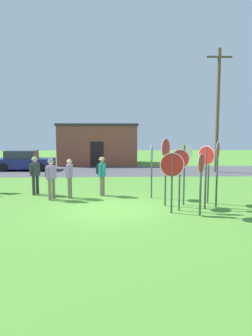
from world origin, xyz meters
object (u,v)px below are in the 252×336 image
object	(u,v)px
stop_sign_far_back	(152,163)
stop_sign_leaning_left	(201,174)
parked_car_on_street	(24,161)
stop_sign_rear_left	(217,164)
stop_sign_low_front	(166,160)
person_holding_notes	(51,176)
person_near_signs	(70,176)
utility_pole	(218,109)
stop_sign_nearest	(172,172)
person_with_sunhat	(35,173)
person_in_blue	(102,173)
stop_sign_rear_right	(180,169)
stop_sign_tallest	(184,165)
stop_sign_leaning_right	(209,166)
stop_sign_center_cluster	(206,166)

from	to	relation	value
stop_sign_far_back	stop_sign_leaning_left	size ratio (longest dim) A/B	1.07
parked_car_on_street	stop_sign_rear_left	world-z (taller)	stop_sign_rear_left
stop_sign_low_front	person_holding_notes	world-z (taller)	stop_sign_low_front
person_near_signs	utility_pole	bearing A→B (deg)	43.17
stop_sign_nearest	person_with_sunhat	xyz separation A→B (m)	(-5.64, 3.43, -0.46)
parked_car_on_street	person_in_blue	bearing A→B (deg)	-57.08
stop_sign_rear_right	person_near_signs	world-z (taller)	stop_sign_rear_right
stop_sign_tallest	stop_sign_leaning_right	world-z (taller)	stop_sign_tallest
person_near_signs	stop_sign_low_front	bearing A→B (deg)	-22.10
person_in_blue	utility_pole	bearing A→B (deg)	46.12
stop_sign_tallest	person_holding_notes	xyz separation A→B (m)	(-5.38, 1.11, -0.57)
stop_sign_tallest	stop_sign_nearest	xyz separation A→B (m)	(-0.70, -1.21, -0.11)
stop_sign_rear_right	stop_sign_far_back	xyz separation A→B (m)	(-0.75, 2.25, 0.02)
stop_sign_rear_right	stop_sign_center_cluster	distance (m)	1.05
stop_sign_rear_left	stop_sign_nearest	world-z (taller)	stop_sign_rear_left
stop_sign_center_cluster	stop_sign_leaning_right	world-z (taller)	stop_sign_center_cluster
stop_sign_center_cluster	person_in_blue	world-z (taller)	stop_sign_center_cluster
stop_sign_far_back	stop_sign_leaning_left	xyz separation A→B (m)	(1.33, -2.94, -0.09)
stop_sign_leaning_left	stop_sign_rear_right	bearing A→B (deg)	129.63
utility_pole	person_in_blue	distance (m)	11.96
utility_pole	stop_sign_rear_left	size ratio (longest dim) A/B	3.50
utility_pole	parked_car_on_street	distance (m)	14.88
stop_sign_leaning_left	utility_pole	bearing A→B (deg)	69.42
parked_car_on_street	person_holding_notes	world-z (taller)	person_holding_notes
stop_sign_center_cluster	stop_sign_rear_left	size ratio (longest dim) A/B	0.94
stop_sign_leaning_left	person_near_signs	world-z (taller)	stop_sign_leaning_left
parked_car_on_street	stop_sign_rear_left	distance (m)	16.33
stop_sign_far_back	stop_sign_rear_right	bearing A→B (deg)	-71.49
stop_sign_low_front	stop_sign_leaning_right	distance (m)	1.83
stop_sign_rear_right	stop_sign_far_back	world-z (taller)	stop_sign_far_back
person_holding_notes	parked_car_on_street	bearing A→B (deg)	111.86
utility_pole	stop_sign_center_cluster	distance (m)	11.88
stop_sign_rear_right	person_in_blue	world-z (taller)	stop_sign_rear_right
stop_sign_tallest	stop_sign_nearest	size ratio (longest dim) A/B	1.12
stop_sign_nearest	person_holding_notes	world-z (taller)	stop_sign_nearest
stop_sign_leaning_right	person_near_signs	bearing A→B (deg)	167.89
stop_sign_leaning_right	person_near_signs	world-z (taller)	stop_sign_leaning_right
stop_sign_rear_left	stop_sign_low_front	xyz separation A→B (m)	(-1.89, 0.31, 0.13)
stop_sign_far_back	parked_car_on_street	bearing A→B (deg)	129.41
parked_car_on_street	stop_sign_rear_right	size ratio (longest dim) A/B	1.93
utility_pole	stop_sign_center_cluster	bearing A→B (deg)	-110.15
stop_sign_leaning_right	stop_sign_low_front	bearing A→B (deg)	-168.34
parked_car_on_street	stop_sign_rear_right	bearing A→B (deg)	-53.68
stop_sign_tallest	stop_sign_leaning_left	size ratio (longest dim) A/B	1.12
person_in_blue	stop_sign_leaning_right	bearing A→B (deg)	-21.42
utility_pole	stop_sign_nearest	bearing A→B (deg)	-115.07
stop_sign_rear_right	stop_sign_nearest	xyz separation A→B (m)	(-0.34, -0.33, -0.04)
stop_sign_leaning_left	stop_sign_far_back	bearing A→B (deg)	114.30
stop_sign_center_cluster	person_in_blue	distance (m)	4.75
stop_sign_tallest	stop_sign_rear_right	size ratio (longest dim) A/B	1.07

